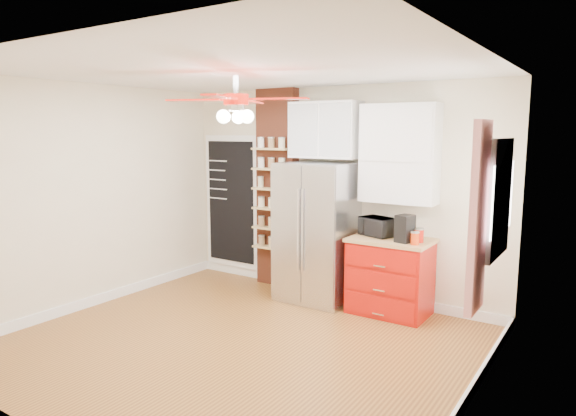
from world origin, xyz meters
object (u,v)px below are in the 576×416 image
Objects in this scene: coffee_maker at (405,229)px; canister_left at (415,239)px; pantry_jar_oats at (261,182)px; fridge at (317,232)px; red_cabinet at (390,276)px; toaster_oven at (377,227)px; ceiling_fan at (236,100)px.

coffee_maker reaches higher than canister_left.
canister_left is at bearing -12.75° from coffee_maker.
coffee_maker is 2.27× the size of pantry_jar_oats.
pantry_jar_oats is at bearing -172.75° from coffee_maker.
canister_left is (1.31, -0.12, 0.09)m from fridge.
toaster_oven is at bearing 165.66° from red_cabinet.
red_cabinet is at bearing 2.95° from fridge.
canister_left is (0.54, -0.22, -0.05)m from toaster_oven.
coffee_maker is (0.40, -0.16, 0.04)m from toaster_oven.
coffee_maker is 2.34× the size of canister_left.
fridge is 1.06m from red_cabinet.
fridge reaches higher than pantry_jar_oats.
fridge reaches higher than toaster_oven.
ceiling_fan reaches higher than canister_left.
ceiling_fan is 10.58× the size of canister_left.
red_cabinet is 3.04× the size of coffee_maker.
pantry_jar_oats is (-2.16, 0.21, 0.39)m from coffee_maker.
red_cabinet is 6.89× the size of pantry_jar_oats.
ceiling_fan is 2.29m from pantry_jar_oats.
red_cabinet is 0.67× the size of ceiling_fan.
ceiling_fan reaches higher than fridge.
coffee_maker reaches higher than red_cabinet.
pantry_jar_oats is at bearing 120.12° from ceiling_fan.
ceiling_fan is at bearing -129.96° from canister_left.
toaster_oven is 1.31× the size of coffee_maker.
ceiling_fan is at bearing -59.88° from pantry_jar_oats.
coffee_maker is 0.18m from canister_left.
ceiling_fan is 3.47× the size of toaster_oven.
canister_left is at bearing -7.02° from pantry_jar_oats.
canister_left is (1.26, 1.51, -1.46)m from ceiling_fan.
ceiling_fan reaches higher than red_cabinet.
fridge is 0.79m from toaster_oven.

